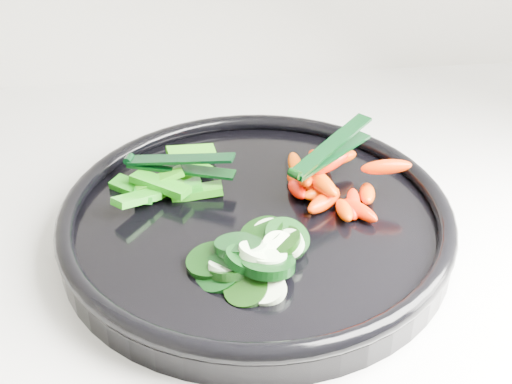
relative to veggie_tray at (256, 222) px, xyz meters
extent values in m
cylinder|color=black|center=(0.00, 0.00, -0.01)|extent=(0.48, 0.48, 0.02)
torus|color=black|center=(0.00, 0.00, 0.01)|extent=(0.48, 0.48, 0.02)
cylinder|color=black|center=(-0.02, -0.10, 0.01)|extent=(0.05, 0.05, 0.02)
cylinder|color=beige|center=(0.00, -0.10, 0.01)|extent=(0.04, 0.05, 0.02)
cylinder|color=black|center=(-0.03, -0.08, 0.01)|extent=(0.05, 0.05, 0.03)
cylinder|color=#E0FCC9|center=(-0.04, -0.08, 0.01)|extent=(0.04, 0.04, 0.02)
cylinder|color=black|center=(-0.03, -0.06, 0.01)|extent=(0.06, 0.06, 0.02)
cylinder|color=#C9ECBD|center=(-0.03, -0.06, 0.01)|extent=(0.05, 0.05, 0.02)
cylinder|color=black|center=(-0.05, -0.06, 0.01)|extent=(0.05, 0.05, 0.02)
cylinder|color=#D5F9C7|center=(-0.04, -0.06, 0.01)|extent=(0.05, 0.05, 0.01)
cylinder|color=black|center=(-0.04, -0.08, 0.01)|extent=(0.05, 0.05, 0.02)
cylinder|color=beige|center=(-0.03, -0.08, 0.01)|extent=(0.05, 0.05, 0.02)
cylinder|color=black|center=(0.01, -0.06, 0.02)|extent=(0.05, 0.05, 0.03)
cylinder|color=beige|center=(0.02, -0.06, 0.02)|extent=(0.04, 0.03, 0.02)
cylinder|color=black|center=(-0.02, -0.06, 0.02)|extent=(0.04, 0.04, 0.02)
cylinder|color=#CBEDBD|center=(-0.01, -0.06, 0.02)|extent=(0.04, 0.04, 0.02)
cylinder|color=black|center=(-0.02, -0.08, 0.02)|extent=(0.04, 0.04, 0.02)
cylinder|color=#DAEEBF|center=(-0.01, -0.07, 0.02)|extent=(0.05, 0.05, 0.03)
cylinder|color=black|center=(0.02, -0.05, 0.02)|extent=(0.05, 0.05, 0.03)
cylinder|color=#DFF6C5|center=(0.01, -0.06, 0.02)|extent=(0.04, 0.04, 0.02)
cylinder|color=black|center=(0.00, -0.04, 0.02)|extent=(0.04, 0.04, 0.02)
cylinder|color=#C6E8B9|center=(0.01, -0.04, 0.02)|extent=(0.04, 0.04, 0.02)
cylinder|color=black|center=(0.00, -0.09, 0.02)|extent=(0.05, 0.05, 0.02)
cylinder|color=beige|center=(0.00, -0.08, 0.02)|extent=(0.04, 0.04, 0.02)
ellipsoid|color=#FD1400|center=(0.09, 0.00, 0.01)|extent=(0.02, 0.04, 0.02)
ellipsoid|color=#E91000|center=(0.07, 0.01, 0.01)|extent=(0.05, 0.05, 0.02)
ellipsoid|color=red|center=(0.10, -0.01, 0.01)|extent=(0.04, 0.04, 0.02)
ellipsoid|color=#FF1A00|center=(0.04, 0.03, 0.01)|extent=(0.02, 0.04, 0.02)
ellipsoid|color=#FB3B00|center=(0.11, 0.02, 0.01)|extent=(0.03, 0.05, 0.03)
ellipsoid|color=#FF4B00|center=(0.05, 0.04, 0.01)|extent=(0.04, 0.05, 0.02)
ellipsoid|color=#FF3300|center=(0.08, -0.01, 0.01)|extent=(0.02, 0.04, 0.02)
ellipsoid|color=#E74000|center=(0.07, 0.02, 0.01)|extent=(0.05, 0.03, 0.02)
ellipsoid|color=#F02A00|center=(0.08, 0.08, 0.01)|extent=(0.03, 0.05, 0.02)
ellipsoid|color=#E55B00|center=(0.05, 0.08, 0.01)|extent=(0.02, 0.04, 0.02)
ellipsoid|color=#FC3E00|center=(0.08, 0.07, 0.03)|extent=(0.04, 0.06, 0.03)
ellipsoid|color=#FF4700|center=(0.05, 0.03, 0.03)|extent=(0.02, 0.05, 0.03)
ellipsoid|color=#DA4E00|center=(0.06, 0.02, 0.03)|extent=(0.04, 0.06, 0.02)
ellipsoid|color=#E84300|center=(0.06, 0.04, 0.03)|extent=(0.03, 0.05, 0.02)
ellipsoid|color=#E72C00|center=(0.09, 0.06, 0.03)|extent=(0.05, 0.04, 0.02)
ellipsoid|color=#FF2600|center=(0.07, 0.04, 0.04)|extent=(0.04, 0.02, 0.02)
ellipsoid|color=#EE2800|center=(0.08, 0.03, 0.04)|extent=(0.05, 0.04, 0.02)
ellipsoid|color=red|center=(0.13, 0.02, 0.04)|extent=(0.05, 0.02, 0.02)
cube|color=#156509|center=(-0.06, 0.07, 0.01)|extent=(0.02, 0.06, 0.02)
cube|color=#0E730B|center=(-0.07, 0.06, 0.01)|extent=(0.05, 0.07, 0.03)
cube|color=#1B750B|center=(-0.05, 0.09, 0.01)|extent=(0.04, 0.05, 0.02)
cube|color=#0A700D|center=(-0.05, 0.05, 0.01)|extent=(0.05, 0.02, 0.02)
cube|color=#166709|center=(-0.08, 0.06, 0.01)|extent=(0.06, 0.05, 0.02)
cube|color=#0A6209|center=(-0.12, 0.06, 0.01)|extent=(0.05, 0.05, 0.01)
cube|color=#096209|center=(-0.11, 0.05, 0.01)|extent=(0.02, 0.06, 0.03)
cube|color=#25750B|center=(-0.09, 0.06, 0.02)|extent=(0.05, 0.02, 0.02)
cube|color=#24710A|center=(-0.11, 0.03, 0.02)|extent=(0.05, 0.04, 0.02)
cube|color=#1A6C0A|center=(-0.09, 0.05, 0.02)|extent=(0.06, 0.05, 0.01)
cube|color=#13730A|center=(-0.06, 0.11, 0.02)|extent=(0.05, 0.03, 0.02)
cylinder|color=black|center=(0.04, 0.00, 0.05)|extent=(0.01, 0.01, 0.01)
cube|color=black|center=(0.08, 0.04, 0.05)|extent=(0.09, 0.08, 0.00)
cube|color=black|center=(0.08, 0.04, 0.06)|extent=(0.09, 0.08, 0.02)
cylinder|color=black|center=(-0.12, 0.08, 0.03)|extent=(0.01, 0.01, 0.01)
cube|color=black|center=(-0.07, 0.06, 0.02)|extent=(0.11, 0.05, 0.00)
cube|color=black|center=(-0.07, 0.06, 0.04)|extent=(0.11, 0.05, 0.02)
camera|label=1|loc=(-0.06, -0.54, 0.41)|focal=50.00mm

